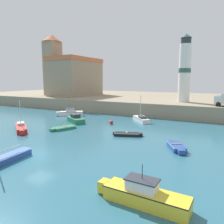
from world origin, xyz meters
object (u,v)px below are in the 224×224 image
Objects in this scene: sailboat_red_1 at (21,127)px; church at (72,74)px; motorboat_white_7 at (71,113)px; lighthouse at (185,69)px; mooring_buoy at (111,122)px; sailboat_blue_3 at (0,161)px; sailboat_white_6 at (141,119)px; motorboat_green_2 at (76,119)px; dinghy_black_5 at (127,134)px; motorboat_yellow_9 at (143,195)px; dinghy_green_4 at (64,128)px; dinghy_blue_0 at (177,147)px.

sailboat_red_1 is 0.31× the size of church.
motorboat_white_7 is 0.37× the size of lighthouse.
sailboat_blue_3 is at bearing -90.51° from mooring_buoy.
sailboat_white_6 is at bearing 4.68° from motorboat_white_7.
motorboat_green_2 is at bearing -44.16° from motorboat_white_7.
sailboat_red_1 is 8.54× the size of mooring_buoy.
dinghy_black_5 is 8.00m from mooring_buoy.
dinghy_black_5 is at bearing -46.21° from mooring_buoy.
sailboat_white_6 is 0.87× the size of motorboat_yellow_9.
dinghy_green_4 is 0.69× the size of motorboat_yellow_9.
sailboat_white_6 is at bearing 32.14° from motorboat_green_2.
motorboat_yellow_9 is (24.39, -23.44, -0.00)m from motorboat_white_7.
lighthouse is at bearing 60.25° from dinghy_green_4.
sailboat_white_6 is 0.99× the size of motorboat_white_7.
motorboat_white_7 is at bearing 136.14° from motorboat_yellow_9.
motorboat_green_2 is 1.22× the size of dinghy_green_4.
lighthouse is (20.06, 12.58, 8.87)m from motorboat_white_7.
sailboat_red_1 is 24.41m from motorboat_yellow_9.
church reaches higher than motorboat_yellow_9.
church reaches higher than mooring_buoy.
lighthouse is at bearing 76.31° from sailboat_blue_3.
motorboat_white_7 is 8.14× the size of mooring_buoy.
dinghy_black_5 is at bearing -41.36° from church.
sailboat_white_6 reaches higher than sailboat_red_1.
sailboat_red_1 is at bearing -81.92° from motorboat_white_7.
dinghy_black_5 is (-6.99, 2.69, -0.05)m from dinghy_blue_0.
motorboat_yellow_9 is at bearing -69.01° from sailboat_white_6.
sailboat_white_6 reaches higher than motorboat_yellow_9.
church reaches higher than sailboat_white_6.
dinghy_black_5 is 0.66× the size of motorboat_yellow_9.
sailboat_white_6 is 15.40m from lighthouse.
dinghy_blue_0 is at bearing 4.89° from sailboat_red_1.
lighthouse is at bearing 61.67° from mooring_buoy.
dinghy_black_5 is 40.98m from church.
dinghy_green_4 is (-4.25, 13.33, -0.13)m from sailboat_blue_3.
motorboat_yellow_9 is (7.43, -14.21, 0.35)m from dinghy_black_5.
motorboat_white_7 is (-5.10, 4.95, 0.05)m from motorboat_green_2.
sailboat_white_6 is at bearing 81.55° from sailboat_blue_3.
sailboat_blue_3 is at bearing -98.45° from sailboat_white_6.
lighthouse is at bearing 32.09° from motorboat_white_7.
dinghy_blue_0 is 0.88× the size of dinghy_green_4.
motorboat_yellow_9 is (22.43, -9.64, 0.14)m from sailboat_red_1.
lighthouse reaches higher than dinghy_green_4.
motorboat_white_7 is (-14.93, -1.22, 0.18)m from sailboat_white_6.
motorboat_white_7 reaches higher than motorboat_green_2.
dinghy_black_5 is at bearing 16.97° from sailboat_red_1.
church reaches higher than lighthouse.
motorboat_green_2 is at bearing -50.64° from church.
sailboat_blue_3 reaches higher than dinghy_black_5.
sailboat_red_1 is 9.39m from motorboat_green_2.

